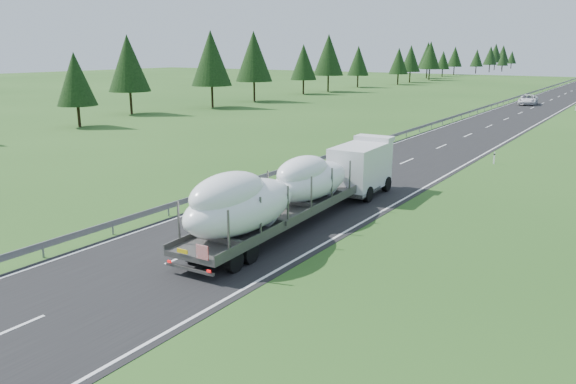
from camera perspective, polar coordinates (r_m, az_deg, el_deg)
The scene contains 6 objects.
ground at distance 26.92m, azimuth -10.10°, elevation -6.28°, with size 400.00×400.00×0.00m, color #264D19.
road_surface at distance 119.75m, azimuth 25.25°, elevation 8.50°, with size 10.00×400.00×0.02m, color black.
guardrail at distance 120.54m, azimuth 22.77°, elevation 9.07°, with size 0.10×400.00×0.76m.
tree_line_left at distance 144.08m, azimuth 7.90°, elevation 13.33°, with size 12.90×309.83×12.62m.
boat_truck at distance 30.25m, azimuth 0.76°, elevation 0.55°, with size 3.51×19.63×4.02m.
distant_van at distance 106.65m, azimuth 23.20°, elevation 8.62°, with size 2.86×6.20×1.72m, color white.
Camera 1 is at (17.60, -18.08, 9.37)m, focal length 35.00 mm.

